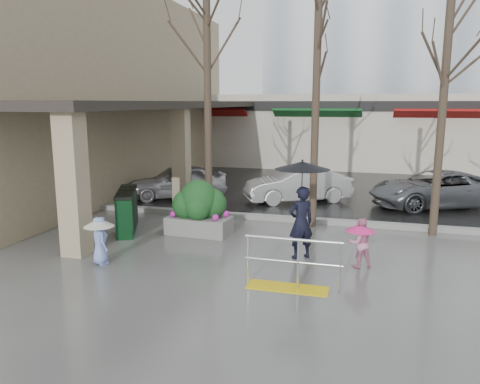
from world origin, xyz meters
The scene contains 20 objects.
ground centered at (0.00, 0.00, 0.00)m, with size 120.00×120.00×0.00m, color #51514F.
street_asphalt centered at (0.00, 22.00, 0.01)m, with size 120.00×36.00×0.01m, color black.
curb centered at (0.00, 4.00, 0.07)m, with size 120.00×0.30×0.15m, color gray.
near_building centered at (-9.00, 8.00, 4.00)m, with size 6.00×18.00×8.00m, color tan.
canopy_slab centered at (-4.80, 8.00, 3.62)m, with size 2.80×18.00×0.25m, color #2D2823.
pillar_front centered at (-3.90, -0.50, 1.75)m, with size 0.55×0.55×3.50m, color tan.
pillar_back centered at (-3.90, 6.00, 1.75)m, with size 0.55×0.55×3.50m, color tan.
storefront_row centered at (2.00, 17.97, 2.01)m, with size 34.00×6.74×4.00m.
handrail centered at (1.36, -1.20, 0.38)m, with size 1.90×0.50×1.03m.
tree_west centered at (-2.00, 3.60, 5.08)m, with size 3.20×3.20×6.80m.
tree_midwest centered at (1.20, 3.60, 5.23)m, with size 3.20×3.20×7.00m.
tree_mideast centered at (4.50, 3.60, 4.86)m, with size 3.20×3.20×6.50m.
woman centered at (1.27, 0.69, 1.39)m, with size 1.27×1.27×2.32m.
child_pink centered at (2.62, 0.44, 0.64)m, with size 0.66×0.66×1.10m.
child_blue centered at (-3.00, -0.93, 0.67)m, with size 0.68×0.68×1.09m.
planter centered at (-1.72, 1.98, 0.72)m, with size 1.78×1.03×1.51m.
news_boxes centered at (-3.82, 1.79, 0.58)m, with size 1.27×2.08×1.16m.
car_a centered at (-4.28, 6.46, 0.63)m, with size 1.49×3.70×1.26m, color #A3A3A7.
car_b centered at (0.25, 6.97, 0.63)m, with size 1.33×3.82×1.26m, color silver.
car_c centered at (5.00, 7.37, 0.63)m, with size 2.09×4.53×1.26m, color slate.
Camera 1 is at (2.73, -9.78, 3.58)m, focal length 35.00 mm.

